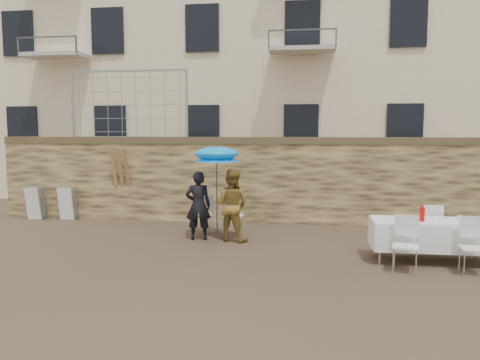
# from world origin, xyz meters

# --- Properties ---
(ground) EXTENTS (80.00, 80.00, 0.00)m
(ground) POSITION_xyz_m (0.00, 0.00, 0.00)
(ground) COLOR brown
(ground) RESTS_ON ground
(stone_wall) EXTENTS (13.00, 0.50, 2.20)m
(stone_wall) POSITION_xyz_m (0.00, 5.00, 1.10)
(stone_wall) COLOR olive
(stone_wall) RESTS_ON ground
(apartment_building) EXTENTS (20.00, 8.00, 15.00)m
(apartment_building) POSITION_xyz_m (0.00, 12.00, 7.50)
(apartment_building) COLOR beige
(apartment_building) RESTS_ON ground
(chain_link_fence) EXTENTS (3.20, 0.06, 1.80)m
(chain_link_fence) POSITION_xyz_m (-3.00, 5.00, 3.10)
(chain_link_fence) COLOR gray
(chain_link_fence) RESTS_ON stone_wall
(man_suit) EXTENTS (0.62, 0.46, 1.52)m
(man_suit) POSITION_xyz_m (-0.60, 2.75, 0.76)
(man_suit) COLOR black
(man_suit) RESTS_ON ground
(woman_dress) EXTENTS (0.91, 0.79, 1.57)m
(woman_dress) POSITION_xyz_m (0.15, 2.75, 0.79)
(woman_dress) COLOR #BA9038
(woman_dress) RESTS_ON ground
(umbrella) EXTENTS (1.00, 1.00, 1.96)m
(umbrella) POSITION_xyz_m (-0.20, 2.85, 1.84)
(umbrella) COLOR #3F3F44
(umbrella) RESTS_ON ground
(couple_chair_left) EXTENTS (0.62, 0.62, 0.96)m
(couple_chair_left) POSITION_xyz_m (-0.60, 3.30, 0.48)
(couple_chair_left) COLOR white
(couple_chair_left) RESTS_ON ground
(couple_chair_right) EXTENTS (0.53, 0.53, 0.96)m
(couple_chair_right) POSITION_xyz_m (0.10, 3.30, 0.48)
(couple_chair_right) COLOR white
(couple_chair_right) RESTS_ON ground
(banquet_table) EXTENTS (2.10, 0.85, 0.78)m
(banquet_table) POSITION_xyz_m (4.01, 1.59, 0.73)
(banquet_table) COLOR white
(banquet_table) RESTS_ON ground
(soda_bottle) EXTENTS (0.09, 0.09, 0.26)m
(soda_bottle) POSITION_xyz_m (3.81, 1.44, 0.91)
(soda_bottle) COLOR red
(soda_bottle) RESTS_ON banquet_table
(table_chair_front_left) EXTENTS (0.58, 0.58, 0.96)m
(table_chair_front_left) POSITION_xyz_m (3.41, 0.84, 0.48)
(table_chair_front_left) COLOR white
(table_chair_front_left) RESTS_ON ground
(table_chair_front_right) EXTENTS (0.52, 0.52, 0.96)m
(table_chair_front_right) POSITION_xyz_m (4.51, 0.84, 0.48)
(table_chair_front_right) COLOR white
(table_chair_front_right) RESTS_ON ground
(table_chair_back) EXTENTS (0.52, 0.52, 0.96)m
(table_chair_back) POSITION_xyz_m (4.21, 2.39, 0.48)
(table_chair_back) COLOR white
(table_chair_back) RESTS_ON ground
(chair_stack_left) EXTENTS (0.46, 0.47, 0.92)m
(chair_stack_left) POSITION_xyz_m (-5.51, 4.66, 0.46)
(chair_stack_left) COLOR white
(chair_stack_left) RESTS_ON ground
(chair_stack_right) EXTENTS (0.46, 0.40, 0.92)m
(chair_stack_right) POSITION_xyz_m (-4.61, 4.66, 0.46)
(chair_stack_right) COLOR white
(chair_stack_right) RESTS_ON ground
(wood_planks) EXTENTS (0.70, 0.20, 2.00)m
(wood_planks) POSITION_xyz_m (-3.01, 4.73, 1.00)
(wood_planks) COLOR #A37749
(wood_planks) RESTS_ON ground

